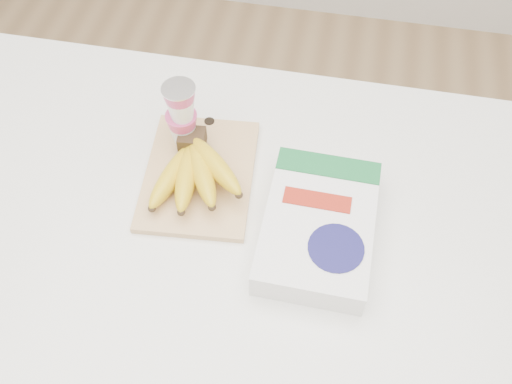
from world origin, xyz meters
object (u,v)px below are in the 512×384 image
at_px(bananas, 194,170).
at_px(cutting_board, 199,174).
at_px(cereal_box, 318,226).
at_px(table, 173,342).
at_px(yogurt_stack, 181,114).

bearing_deg(bananas, cutting_board, 78.29).
relative_size(bananas, cereal_box, 0.71).
bearing_deg(cereal_box, bananas, 164.60).
distance_m(table, bananas, 0.56).
xyz_separation_m(table, cutting_board, (0.07, 0.14, 0.51)).
xyz_separation_m(bananas, cereal_box, (0.23, -0.07, -0.01)).
height_order(yogurt_stack, cereal_box, yogurt_stack).
xyz_separation_m(table, bananas, (0.07, 0.13, 0.54)).
height_order(cutting_board, yogurt_stack, yogurt_stack).
bearing_deg(yogurt_stack, cereal_box, -29.13).
xyz_separation_m(cutting_board, bananas, (-0.00, -0.02, 0.03)).
xyz_separation_m(table, cereal_box, (0.30, 0.06, 0.53)).
bearing_deg(cutting_board, cereal_box, -25.05).
bearing_deg(cutting_board, bananas, -106.63).
relative_size(table, yogurt_stack, 9.63).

